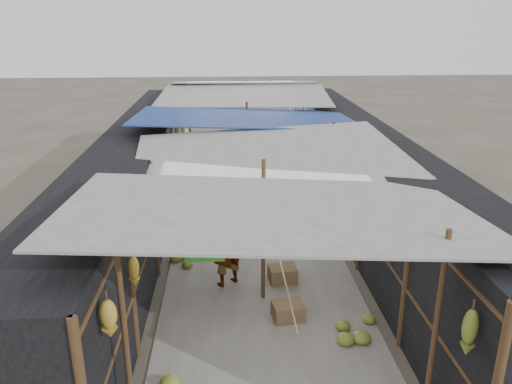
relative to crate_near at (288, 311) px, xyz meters
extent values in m
cube|color=#9E998E|center=(-0.36, 4.20, -0.14)|extent=(3.60, 16.00, 0.02)
cube|color=black|center=(-3.06, 4.20, 1.00)|extent=(1.40, 15.00, 2.30)
cube|color=black|center=(2.34, 4.20, 1.00)|extent=(1.40, 15.00, 2.30)
cube|color=olive|center=(0.00, 0.00, 0.00)|extent=(0.56, 0.47, 0.30)
cube|color=olive|center=(0.06, 1.28, 0.00)|extent=(0.56, 0.47, 0.31)
cube|color=olive|center=(-1.59, 7.73, -0.02)|extent=(0.41, 0.33, 0.25)
cylinder|color=black|center=(1.34, 9.00, -0.07)|extent=(0.53, 0.53, 0.16)
imported|color=white|center=(-1.00, 1.23, 0.69)|extent=(0.73, 0.68, 1.68)
imported|color=#1F3E9E|center=(-0.63, 3.46, 0.60)|extent=(0.93, 0.88, 1.51)
imported|color=#443F3A|center=(0.81, 7.15, 0.25)|extent=(0.31, 0.53, 0.80)
cylinder|color=brown|center=(-2.16, -2.30, 1.15)|extent=(0.07, 0.07, 2.60)
cylinder|color=brown|center=(1.44, -2.30, 1.15)|extent=(0.07, 0.07, 2.60)
cylinder|color=brown|center=(-0.36, 0.70, 1.15)|extent=(0.07, 0.07, 2.60)
cylinder|color=brown|center=(-2.16, 3.70, 1.15)|extent=(0.07, 0.07, 2.60)
cylinder|color=brown|center=(1.44, 3.70, 1.15)|extent=(0.07, 0.07, 2.60)
cylinder|color=brown|center=(-0.36, 6.70, 1.15)|extent=(0.07, 0.07, 2.60)
cylinder|color=brown|center=(-2.16, 9.70, 1.15)|extent=(0.07, 0.07, 2.60)
cylinder|color=brown|center=(1.44, 9.70, 1.15)|extent=(0.07, 0.07, 2.60)
cube|color=#9E9D98|center=(-0.36, -1.30, 2.35)|extent=(5.21, 3.19, 0.52)
cube|color=#9E9D98|center=(-0.16, 1.90, 2.20)|extent=(5.23, 3.73, 0.50)
cube|color=navy|center=(-0.46, 5.20, 2.30)|extent=(5.40, 3.60, 0.41)
cube|color=#9E9D98|center=(-0.36, 8.50, 2.40)|extent=(5.37, 3.66, 0.27)
cube|color=#9E9D98|center=(-0.26, 10.90, 2.50)|extent=(5.00, 1.99, 0.24)
cylinder|color=brown|center=(-2.36, 4.20, 1.90)|extent=(0.06, 15.00, 0.06)
cylinder|color=brown|center=(1.64, 4.20, 1.90)|extent=(0.06, 15.00, 0.06)
cylinder|color=gray|center=(-0.36, 4.20, 1.90)|extent=(0.02, 15.00, 0.02)
cube|color=#2F802A|center=(-1.33, -0.44, 1.55)|extent=(0.60, 0.03, 0.70)
cube|color=#21599B|center=(-1.14, 8.85, 1.60)|extent=(0.65, 0.03, 0.60)
cube|color=#1B53B3|center=(-0.25, 2.72, 1.58)|extent=(0.55, 0.03, 0.65)
cube|color=#B61C2C|center=(0.51, 2.26, 1.60)|extent=(0.50, 0.03, 0.60)
cube|color=silver|center=(0.20, 7.15, 1.63)|extent=(0.60, 0.03, 0.55)
ellipsoid|color=gold|center=(-2.24, -2.59, 1.66)|extent=(0.19, 0.16, 0.46)
ellipsoid|color=gold|center=(-2.24, -1.13, 1.44)|extent=(0.15, 0.13, 0.46)
ellipsoid|color=gold|center=(-2.24, 0.32, 1.52)|extent=(0.15, 0.12, 0.60)
ellipsoid|color=gold|center=(-2.24, 1.95, 1.45)|extent=(0.17, 0.15, 0.58)
ellipsoid|color=olive|center=(-2.24, 3.04, 1.58)|extent=(0.17, 0.15, 0.38)
ellipsoid|color=olive|center=(-2.24, 4.73, 1.54)|extent=(0.18, 0.15, 0.59)
ellipsoid|color=gold|center=(-2.24, 6.19, 1.48)|extent=(0.19, 0.16, 0.41)
ellipsoid|color=olive|center=(-2.24, 7.74, 1.50)|extent=(0.15, 0.13, 0.53)
ellipsoid|color=gold|center=(-2.24, 9.61, 1.36)|extent=(0.19, 0.16, 0.51)
ellipsoid|color=gold|center=(-2.24, 11.30, 1.53)|extent=(0.18, 0.15, 0.48)
ellipsoid|color=olive|center=(1.52, -2.88, 1.52)|extent=(0.17, 0.14, 0.57)
ellipsoid|color=olive|center=(1.52, -1.06, 1.66)|extent=(0.20, 0.17, 0.42)
ellipsoid|color=olive|center=(1.52, 0.75, 1.49)|extent=(0.20, 0.17, 0.54)
ellipsoid|color=olive|center=(1.52, 2.20, 1.54)|extent=(0.17, 0.15, 0.41)
ellipsoid|color=olive|center=(1.52, 3.42, 1.67)|extent=(0.18, 0.15, 0.43)
ellipsoid|color=gold|center=(1.52, 4.92, 1.38)|extent=(0.15, 0.13, 0.57)
ellipsoid|color=olive|center=(1.52, 6.36, 1.39)|extent=(0.15, 0.13, 0.58)
ellipsoid|color=olive|center=(1.52, 7.85, 1.40)|extent=(0.15, 0.13, 0.47)
ellipsoid|color=olive|center=(1.52, 9.36, 1.50)|extent=(0.16, 0.13, 0.40)
ellipsoid|color=gold|center=(1.52, 11.14, 1.56)|extent=(0.17, 0.15, 0.41)
ellipsoid|color=olive|center=(-1.91, 2.15, -0.03)|extent=(0.49, 0.41, 0.24)
ellipsoid|color=gold|center=(0.91, 7.69, -0.04)|extent=(0.45, 0.38, 0.22)
ellipsoid|color=olive|center=(0.75, 5.37, 0.01)|extent=(0.65, 0.55, 0.33)
ellipsoid|color=olive|center=(-1.86, 5.63, 0.01)|extent=(0.63, 0.54, 0.32)
ellipsoid|color=olive|center=(1.02, -0.44, 0.02)|extent=(0.69, 0.58, 0.34)
ellipsoid|color=gold|center=(-1.06, 4.19, 0.01)|extent=(0.64, 0.54, 0.32)
camera|label=1|loc=(-0.99, -7.16, 4.62)|focal=35.00mm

